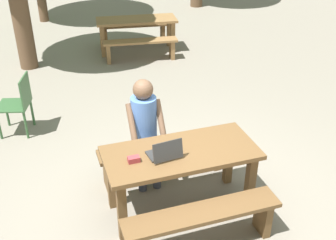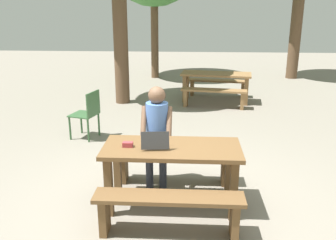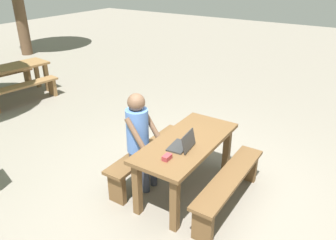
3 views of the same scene
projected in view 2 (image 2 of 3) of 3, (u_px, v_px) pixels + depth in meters
name	position (u px, v px, depth m)	size (l,w,h in m)	color
ground_plane	(172.00, 205.00, 4.65)	(30.00, 30.00, 0.00)	gray
picnic_table_front	(172.00, 157.00, 4.46)	(1.63, 0.74, 0.78)	brown
bench_near	(169.00, 206.00, 3.96)	(1.59, 0.30, 0.47)	brown
bench_far	(174.00, 159.00, 5.14)	(1.59, 0.30, 0.47)	brown
laptop	(155.00, 144.00, 4.36)	(0.35, 0.29, 0.22)	#2D2D2D
small_pouch	(128.00, 144.00, 4.41)	(0.12, 0.07, 0.06)	#993338
person_seated	(157.00, 128.00, 4.98)	(0.41, 0.41, 1.36)	#333847
plastic_chair	(88.00, 113.00, 6.80)	(0.54, 0.54, 0.88)	#335933
picnic_table_mid	(216.00, 78.00, 9.31)	(1.78, 0.88, 0.72)	olive
bench_mid_south	(214.00, 94.00, 8.85)	(1.57, 0.51, 0.44)	olive
bench_mid_north	(217.00, 84.00, 9.94)	(1.57, 0.51, 0.44)	olive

